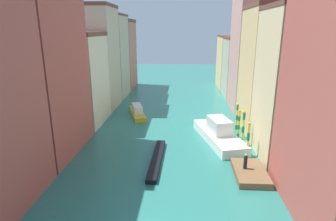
{
  "coord_description": "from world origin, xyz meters",
  "views": [
    {
      "loc": [
        1.94,
        -15.38,
        13.98
      ],
      "look_at": [
        -0.57,
        27.23,
        1.5
      ],
      "focal_mm": 29.84,
      "sensor_mm": 36.0,
      "label": 1
    }
  ],
  "objects_px": {
    "motorboat_0": "(137,112)",
    "person_on_dock": "(245,162)",
    "mooring_pole_0": "(248,139)",
    "mooring_pole_3": "(237,116)",
    "vaporetto_white": "(219,133)",
    "gondola_black": "(157,159)",
    "waterfront_dock": "(250,173)",
    "mooring_pole_2": "(239,123)",
    "mooring_pole_1": "(243,128)"
  },
  "relations": [
    {
      "from": "motorboat_0",
      "to": "person_on_dock",
      "type": "bearing_deg",
      "value": -53.69
    },
    {
      "from": "person_on_dock",
      "to": "mooring_pole_0",
      "type": "xyz_separation_m",
      "value": [
        1.14,
        4.35,
        0.71
      ]
    },
    {
      "from": "mooring_pole_3",
      "to": "vaporetto_white",
      "type": "height_order",
      "value": "mooring_pole_3"
    },
    {
      "from": "person_on_dock",
      "to": "vaporetto_white",
      "type": "bearing_deg",
      "value": 100.27
    },
    {
      "from": "person_on_dock",
      "to": "vaporetto_white",
      "type": "distance_m",
      "value": 8.91
    },
    {
      "from": "gondola_black",
      "to": "motorboat_0",
      "type": "relative_size",
      "value": 1.23
    },
    {
      "from": "waterfront_dock",
      "to": "mooring_pole_2",
      "type": "height_order",
      "value": "mooring_pole_2"
    },
    {
      "from": "mooring_pole_3",
      "to": "mooring_pole_2",
      "type": "bearing_deg",
      "value": -95.49
    },
    {
      "from": "person_on_dock",
      "to": "motorboat_0",
      "type": "relative_size",
      "value": 0.2
    },
    {
      "from": "waterfront_dock",
      "to": "vaporetto_white",
      "type": "xyz_separation_m",
      "value": [
        -2.06,
        9.01,
        0.65
      ]
    },
    {
      "from": "mooring_pole_0",
      "to": "mooring_pole_1",
      "type": "relative_size",
      "value": 0.9
    },
    {
      "from": "mooring_pole_1",
      "to": "mooring_pole_2",
      "type": "xyz_separation_m",
      "value": [
        -0.03,
        2.59,
        -0.32
      ]
    },
    {
      "from": "vaporetto_white",
      "to": "motorboat_0",
      "type": "xyz_separation_m",
      "value": [
        -12.36,
        10.22,
        -0.27
      ]
    },
    {
      "from": "person_on_dock",
      "to": "mooring_pole_0",
      "type": "bearing_deg",
      "value": 75.37
    },
    {
      "from": "vaporetto_white",
      "to": "gondola_black",
      "type": "distance_m",
      "value": 9.87
    },
    {
      "from": "gondola_black",
      "to": "mooring_pole_3",
      "type": "bearing_deg",
      "value": 45.68
    },
    {
      "from": "mooring_pole_1",
      "to": "gondola_black",
      "type": "relative_size",
      "value": 0.46
    },
    {
      "from": "waterfront_dock",
      "to": "mooring_pole_2",
      "type": "bearing_deg",
      "value": 86.31
    },
    {
      "from": "gondola_black",
      "to": "vaporetto_white",
      "type": "bearing_deg",
      "value": 40.61
    },
    {
      "from": "vaporetto_white",
      "to": "mooring_pole_0",
      "type": "bearing_deg",
      "value": -58.29
    },
    {
      "from": "mooring_pole_3",
      "to": "person_on_dock",
      "type": "bearing_deg",
      "value": -96.26
    },
    {
      "from": "mooring_pole_3",
      "to": "gondola_black",
      "type": "relative_size",
      "value": 0.4
    },
    {
      "from": "mooring_pole_2",
      "to": "gondola_black",
      "type": "relative_size",
      "value": 0.4
    },
    {
      "from": "waterfront_dock",
      "to": "person_on_dock",
      "type": "distance_m",
      "value": 1.19
    },
    {
      "from": "person_on_dock",
      "to": "mooring_pole_3",
      "type": "distance_m",
      "value": 13.18
    },
    {
      "from": "mooring_pole_1",
      "to": "vaporetto_white",
      "type": "height_order",
      "value": "mooring_pole_1"
    },
    {
      "from": "mooring_pole_1",
      "to": "gondola_black",
      "type": "height_order",
      "value": "mooring_pole_1"
    },
    {
      "from": "mooring_pole_3",
      "to": "motorboat_0",
      "type": "relative_size",
      "value": 0.5
    },
    {
      "from": "waterfront_dock",
      "to": "mooring_pole_3",
      "type": "xyz_separation_m",
      "value": [
        0.96,
        13.35,
        1.69
      ]
    },
    {
      "from": "person_on_dock",
      "to": "gondola_black",
      "type": "height_order",
      "value": "person_on_dock"
    },
    {
      "from": "mooring_pole_2",
      "to": "motorboat_0",
      "type": "height_order",
      "value": "mooring_pole_2"
    },
    {
      "from": "person_on_dock",
      "to": "waterfront_dock",
      "type": "bearing_deg",
      "value": -28.21
    },
    {
      "from": "mooring_pole_2",
      "to": "motorboat_0",
      "type": "bearing_deg",
      "value": 149.21
    },
    {
      "from": "mooring_pole_2",
      "to": "motorboat_0",
      "type": "distance_m",
      "value": 17.6
    },
    {
      "from": "mooring_pole_1",
      "to": "motorboat_0",
      "type": "bearing_deg",
      "value": 142.56
    },
    {
      "from": "person_on_dock",
      "to": "vaporetto_white",
      "type": "height_order",
      "value": "vaporetto_white"
    },
    {
      "from": "waterfront_dock",
      "to": "mooring_pole_0",
      "type": "distance_m",
      "value": 4.98
    },
    {
      "from": "mooring_pole_2",
      "to": "mooring_pole_3",
      "type": "distance_m",
      "value": 3.12
    },
    {
      "from": "waterfront_dock",
      "to": "motorboat_0",
      "type": "xyz_separation_m",
      "value": [
        -14.42,
        19.23,
        0.38
      ]
    },
    {
      "from": "waterfront_dock",
      "to": "mooring_pole_2",
      "type": "relative_size",
      "value": 1.34
    },
    {
      "from": "person_on_dock",
      "to": "motorboat_0",
      "type": "distance_m",
      "value": 23.56
    },
    {
      "from": "person_on_dock",
      "to": "gondola_black",
      "type": "distance_m",
      "value": 9.43
    },
    {
      "from": "waterfront_dock",
      "to": "gondola_black",
      "type": "distance_m",
      "value": 9.89
    },
    {
      "from": "mooring_pole_3",
      "to": "motorboat_0",
      "type": "bearing_deg",
      "value": 159.07
    },
    {
      "from": "waterfront_dock",
      "to": "mooring_pole_2",
      "type": "xyz_separation_m",
      "value": [
        0.66,
        10.24,
        1.67
      ]
    },
    {
      "from": "person_on_dock",
      "to": "vaporetto_white",
      "type": "xyz_separation_m",
      "value": [
        -1.59,
        8.75,
        -0.41
      ]
    },
    {
      "from": "person_on_dock",
      "to": "mooring_pole_3",
      "type": "bearing_deg",
      "value": 83.74
    },
    {
      "from": "mooring_pole_1",
      "to": "vaporetto_white",
      "type": "distance_m",
      "value": 3.35
    },
    {
      "from": "mooring_pole_0",
      "to": "gondola_black",
      "type": "distance_m",
      "value": 10.55
    },
    {
      "from": "waterfront_dock",
      "to": "motorboat_0",
      "type": "height_order",
      "value": "motorboat_0"
    }
  ]
}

